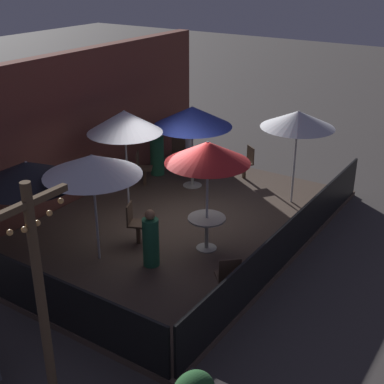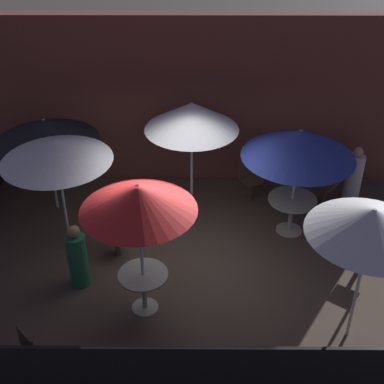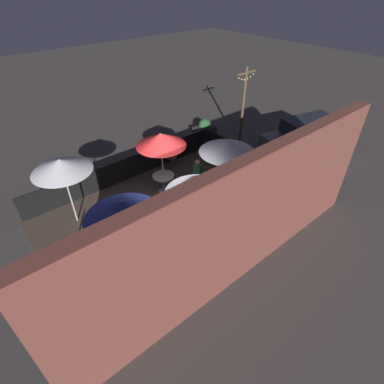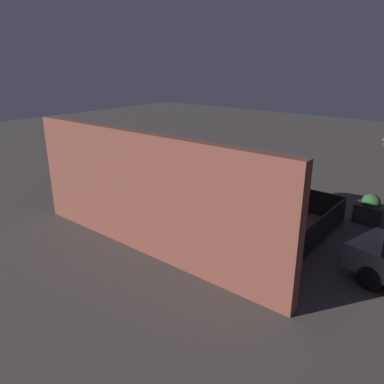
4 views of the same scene
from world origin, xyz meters
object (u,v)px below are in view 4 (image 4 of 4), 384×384
patio_umbrella_0 (147,163)px  patio_umbrella_5 (174,170)px  patron_0 (255,209)px  patron_2 (98,198)px  patio_umbrella_1 (239,157)px  patio_umbrella_4 (252,178)px  patio_chair_4 (140,211)px  patron_1 (120,204)px  patio_umbrella_2 (244,201)px  dining_table_1 (237,197)px  patio_chair_1 (285,198)px  patio_chair_2 (143,186)px  planter_box (370,210)px  patio_chair_3 (113,201)px  patio_umbrella_3 (183,144)px  dining_table_0 (149,196)px  patio_chair_0 (230,214)px

patio_umbrella_0 → patio_umbrella_5: patio_umbrella_5 is taller
patron_0 → patron_2: (5.35, 2.79, -0.03)m
patio_umbrella_1 → patio_umbrella_4: size_ratio=1.06×
patio_chair_4 → patron_1: patron_1 is taller
patron_0 → patio_umbrella_2: bearing=53.4°
dining_table_1 → patio_umbrella_5: bearing=74.8°
patron_0 → patio_umbrella_0: bearing=-36.2°
patio_chair_1 → patio_chair_4: (3.35, 4.58, 0.02)m
patio_umbrella_4 → patio_chair_2: size_ratio=2.51×
planter_box → patio_umbrella_0: bearing=33.5°
patio_umbrella_5 → patio_chair_2: 3.96m
patio_umbrella_1 → patio_chair_1: patio_umbrella_1 is taller
patron_1 → patio_chair_3: bearing=131.0°
patio_chair_3 → planter_box: size_ratio=0.83×
patio_chair_2 → planter_box: size_ratio=0.81×
patio_umbrella_1 → patron_0: (-1.16, 0.58, -1.62)m
patio_umbrella_3 → planter_box: (-7.39, -1.88, -1.79)m
patio_umbrella_5 → planter_box: bearing=-133.7°
dining_table_1 → patio_chair_4: 3.81m
patio_umbrella_2 → patio_umbrella_3: bearing=-33.3°
patio_chair_3 → patron_0: (-4.74, -2.58, 0.05)m
dining_table_0 → dining_table_1: (-2.67, -2.12, -0.02)m
patio_umbrella_5 → patron_0: patio_umbrella_5 is taller
patio_chair_4 → patron_2: size_ratio=0.80×
patio_umbrella_5 → patio_chair_4: bearing=22.9°
patio_umbrella_4 → dining_table_0: patio_umbrella_4 is taller
patio_umbrella_1 → patio_umbrella_2: (-2.07, 2.91, -0.38)m
patio_umbrella_4 → patron_0: patio_umbrella_4 is taller
patio_umbrella_2 → dining_table_1: bearing=-54.6°
patio_chair_0 → dining_table_0: bearing=77.9°
patio_chair_1 → patron_1: size_ratio=0.68×
patio_umbrella_2 → patio_umbrella_0: bearing=-9.4°
dining_table_0 → patron_1: (0.15, 1.29, 0.02)m
patio_umbrella_5 → patron_0: (-1.91, -2.17, -1.61)m
patio_umbrella_4 → patio_chair_0: (0.92, -0.22, -1.54)m
dining_table_0 → patio_chair_3: 1.38m
dining_table_1 → patio_chair_4: size_ratio=0.84×
patio_umbrella_2 → patio_umbrella_4: 1.40m
patio_umbrella_1 → dining_table_0: bearing=38.4°
patio_umbrella_0 → patio_umbrella_5: size_ratio=0.90×
dining_table_0 → patio_chair_3: size_ratio=1.00×
patio_umbrella_0 → patio_umbrella_2: size_ratio=1.07×
patio_umbrella_5 → patio_chair_1: patio_umbrella_5 is taller
planter_box → patio_umbrella_5: bearing=46.3°
patio_chair_4 → patio_chair_2: bearing=12.1°
patio_chair_0 → patron_2: patron_2 is taller
dining_table_1 → planter_box: planter_box is taller
patio_umbrella_0 → patio_chair_0: (-3.31, -0.71, -1.42)m
patio_umbrella_2 → patio_chair_1: size_ratio=2.21×
patron_1 → patio_chair_0: bearing=-0.4°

